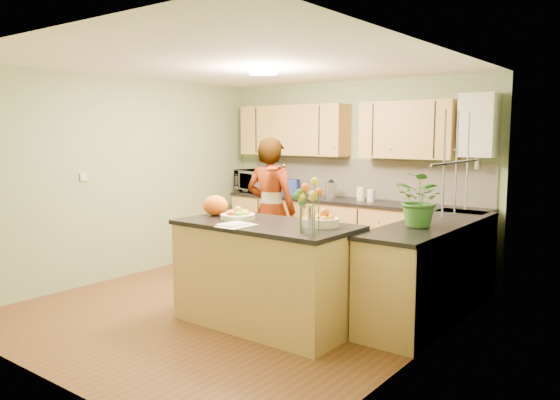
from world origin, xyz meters
The scene contains 28 objects.
floor centered at (0.00, 0.00, 0.00)m, with size 4.50×4.50×0.00m, color brown.
ceiling centered at (0.00, 0.00, 2.50)m, with size 4.00×4.50×0.02m, color white.
wall_back centered at (0.00, 2.25, 1.25)m, with size 4.00×0.02×2.50m, color gray.
wall_front centered at (0.00, -2.25, 1.25)m, with size 4.00×0.02×2.50m, color gray.
wall_left centered at (-2.00, 0.00, 1.25)m, with size 0.02×4.50×2.50m, color gray.
wall_right centered at (2.00, 0.00, 1.25)m, with size 0.02×4.50×2.50m, color gray.
back_counter centered at (0.10, 1.95, 0.47)m, with size 3.64×0.62×0.94m.
right_counter centered at (1.70, 0.85, 0.47)m, with size 0.62×2.24×0.94m.
splashback centered at (0.10, 2.23, 1.20)m, with size 3.60×0.02×0.52m, color beige.
upper_cabinets centered at (-0.18, 2.08, 1.85)m, with size 3.20×0.34×0.70m.
boiler centered at (1.70, 2.09, 1.90)m, with size 0.40×0.30×0.86m.
window_right centered at (1.99, 0.60, 1.55)m, with size 0.01×1.30×1.05m.
light_switch centered at (-1.99, -0.60, 1.30)m, with size 0.02×0.09×0.09m, color silver.
ceiling_lamp centered at (0.00, 0.30, 2.46)m, with size 0.30×0.30×0.07m.
peninsula_island centered at (0.55, -0.34, 0.49)m, with size 1.71×0.88×0.98m.
fruit_dish centered at (0.20, -0.34, 1.03)m, with size 0.33×0.33×0.12m.
orange_bowl centered at (1.10, -0.19, 1.05)m, with size 0.27×0.27×0.16m.
flower_vase centered at (1.15, -0.52, 1.32)m, with size 0.28×0.28×0.51m.
orange_bag centered at (-0.15, -0.29, 1.08)m, with size 0.27×0.23×0.21m, color orange.
papers centered at (0.45, -0.64, 0.99)m, with size 0.25×0.33×0.01m, color white.
violinist centered at (-0.34, 0.85, 0.88)m, with size 0.64×0.42×1.76m, color #DA9A85.
violin centered at (-0.14, 0.63, 1.41)m, with size 0.57×0.23×0.11m, color #501405, non-canonical shape.
microwave centered at (-1.53, 1.96, 1.10)m, with size 0.58×0.40×0.32m, color silver.
blue_box centered at (-0.88, 1.95, 1.05)m, with size 0.27×0.20×0.22m, color navy.
kettle centered at (-0.16, 1.92, 1.06)m, with size 0.16×0.16×0.29m.
jar_cream centered at (0.25, 2.00, 1.03)m, with size 0.11×0.11×0.17m, color #F2E9C1.
jar_white centered at (0.42, 1.96, 1.02)m, with size 0.10×0.10×0.16m, color silver.
potted_plant centered at (1.70, 0.52, 1.20)m, with size 0.47×0.41×0.52m, color #316C24.
Camera 1 is at (3.70, -4.25, 1.81)m, focal length 35.00 mm.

